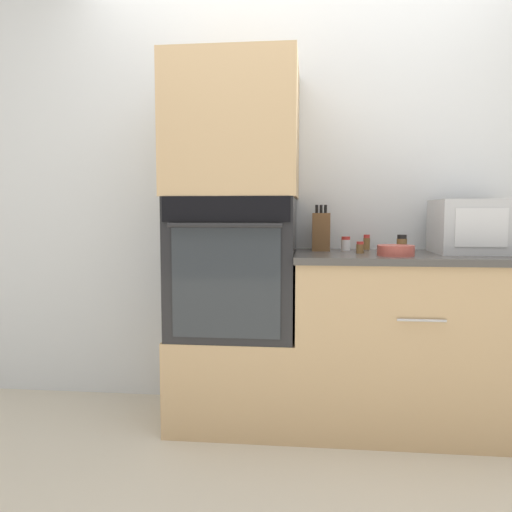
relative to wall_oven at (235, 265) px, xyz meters
The scene contains 13 objects.
ground_plane 0.96m from the wall_oven, 41.88° to the right, with size 12.00×12.00×0.00m, color beige.
wall_back 0.62m from the wall_oven, 45.24° to the left, with size 8.00×0.05×2.50m.
oven_cabinet_base 0.60m from the wall_oven, 90.00° to the left, with size 0.66×0.60×0.49m.
wall_oven is the anchor object (origin of this frame).
oven_cabinet_upper 0.71m from the wall_oven, 90.00° to the left, with size 0.66×0.60×0.70m.
counter_unit 0.99m from the wall_oven, ahead, with size 1.18×0.63×0.92m.
microwave 1.26m from the wall_oven, ahead, with size 0.39×0.37×0.28m.
knife_block 0.52m from the wall_oven, 19.53° to the left, with size 0.10×0.14×0.25m.
bowl 0.83m from the wall_oven, ahead, with size 0.18×0.18×0.05m.
condiment_jar_near 0.66m from the wall_oven, ahead, with size 0.04×0.04×0.06m.
condiment_jar_mid 0.88m from the wall_oven, ahead, with size 0.05×0.05×0.10m.
condiment_jar_far 0.63m from the wall_oven, 16.97° to the left, with size 0.05×0.05×0.08m.
condiment_jar_back 0.77m from the wall_oven, 19.18° to the left, with size 0.04×0.04×0.09m.
Camera 1 is at (0.06, -2.32, 1.13)m, focal length 35.00 mm.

